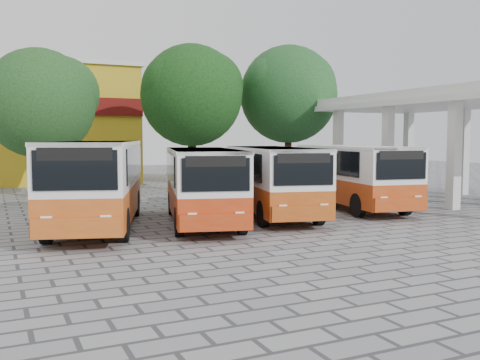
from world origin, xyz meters
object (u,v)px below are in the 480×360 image
bus_far_left (97,178)px  bus_centre_right (273,177)px  bus_far_right (353,172)px  bus_centre_left (203,181)px

bus_far_left → bus_centre_right: size_ratio=1.10×
bus_centre_right → bus_far_left: bearing=-167.8°
bus_far_left → bus_far_right: size_ratio=1.10×
bus_far_left → bus_centre_left: size_ratio=1.11×
bus_far_left → bus_centre_right: 6.86m
bus_centre_left → bus_far_left: bearing=-175.2°
bus_far_left → bus_far_right: bearing=19.9°
bus_centre_left → bus_far_right: 7.63m
bus_centre_left → bus_centre_right: size_ratio=1.00×
bus_far_left → bus_centre_left: bearing=7.3°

